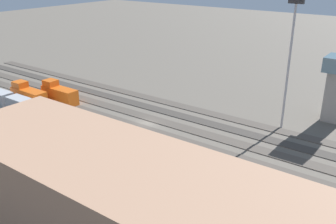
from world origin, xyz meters
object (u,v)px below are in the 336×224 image
object	(u,v)px
train_on_track_3	(59,94)
maintenance_shed	(143,219)
train_on_track_5	(85,129)
light_mast_0	(291,47)
train_on_track_4	(28,96)

from	to	relation	value
train_on_track_3	maintenance_shed	bearing A→B (deg)	150.27
train_on_track_5	maintenance_shed	bearing A→B (deg)	148.30
train_on_track_5	maintenance_shed	distance (m)	34.76
train_on_track_3	light_mast_0	bearing A→B (deg)	-160.37
train_on_track_4	light_mast_0	bearing A→B (deg)	-157.28
train_on_track_5	maintenance_shed	xyz separation A→B (m)	(-29.37, 18.14, 4.06)
light_mast_0	maintenance_shed	bearing A→B (deg)	91.68
train_on_track_3	light_mast_0	distance (m)	52.85
train_on_track_5	train_on_track_4	xyz separation A→B (m)	(24.72, -5.00, 0.14)
train_on_track_5	light_mast_0	xyz separation A→B (m)	(-28.05, -27.10, 14.33)
train_on_track_5	train_on_track_4	size ratio (longest dim) A/B	9.56
light_mast_0	maintenance_shed	xyz separation A→B (m)	(-1.32, 45.24, -10.28)
train_on_track_4	light_mast_0	xyz separation A→B (m)	(-52.77, -22.10, 14.20)
train_on_track_4	train_on_track_5	bearing A→B (deg)	168.57
train_on_track_3	maintenance_shed	size ratio (longest dim) A/B	0.19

